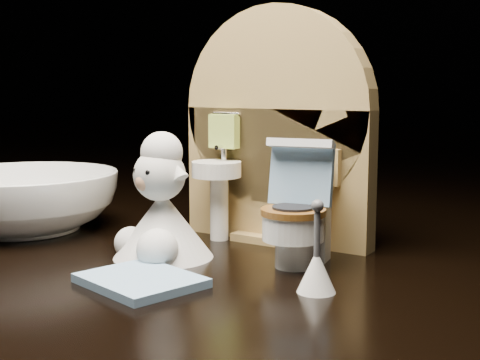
% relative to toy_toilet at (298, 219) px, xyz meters
% --- Properties ---
extents(backdrop_panel, '(0.13, 0.05, 0.15)m').
position_rel_toy_toilet_xyz_m(backdrop_panel, '(-0.04, 0.04, 0.04)').
color(backdrop_panel, '#A38248').
rests_on(backdrop_panel, ground).
extents(toy_toilet, '(0.04, 0.05, 0.07)m').
position_rel_toy_toilet_xyz_m(toy_toilet, '(0.00, 0.00, 0.00)').
color(toy_toilet, white).
rests_on(toy_toilet, ground).
extents(bath_mat, '(0.07, 0.06, 0.00)m').
position_rel_toy_toilet_xyz_m(bath_mat, '(-0.05, -0.08, -0.02)').
color(bath_mat, '#79A1C4').
rests_on(bath_mat, ground).
extents(toilet_brush, '(0.02, 0.02, 0.05)m').
position_rel_toy_toilet_xyz_m(toilet_brush, '(0.03, -0.04, -0.01)').
color(toilet_brush, white).
rests_on(toilet_brush, ground).
extents(plush_lamb, '(0.06, 0.06, 0.08)m').
position_rel_toy_toilet_xyz_m(plush_lamb, '(-0.07, -0.03, 0.00)').
color(plush_lamb, silver).
rests_on(plush_lamb, ground).
extents(ceramic_bowl, '(0.16, 0.16, 0.04)m').
position_rel_toy_toilet_xyz_m(ceramic_bowl, '(-0.20, -0.02, -0.01)').
color(ceramic_bowl, white).
rests_on(ceramic_bowl, ground).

